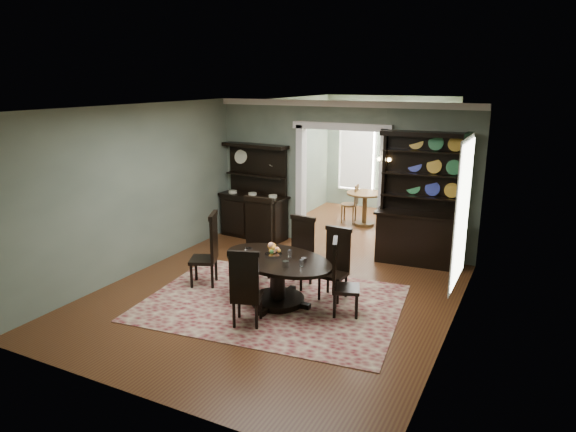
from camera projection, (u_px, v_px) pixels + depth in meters
name	position (u px, v px, depth m)	size (l,w,h in m)	color
room	(272.00, 202.00, 7.90)	(5.51, 6.01, 3.01)	#5A3417
parlor	(378.00, 158.00, 12.65)	(3.51, 3.50, 3.01)	#5A3417
doorway_trim	(341.00, 170.00, 10.44)	(2.08, 0.25, 2.57)	white
right_window	(463.00, 207.00, 7.49)	(0.15, 1.47, 2.12)	white
wall_sconce	(385.00, 161.00, 9.83)	(0.27, 0.21, 0.21)	gold
rug	(272.00, 302.00, 8.08)	(3.91, 2.85, 0.01)	maroon
dining_table	(278.00, 272.00, 7.94)	(2.13, 2.13, 0.75)	black
centerpiece	(273.00, 253.00, 7.94)	(1.33, 0.85, 0.22)	silver
chair_far_left	(256.00, 237.00, 8.88)	(0.56, 0.51, 1.45)	black
chair_far_mid	(300.00, 249.00, 8.67)	(0.47, 0.45, 1.19)	black
chair_far_right	(336.00, 261.00, 8.17)	(0.45, 0.43, 1.15)	black
chair_end_left	(209.00, 248.00, 8.63)	(0.60, 0.61, 1.27)	black
chair_end_right	(340.00, 276.00, 7.55)	(0.53, 0.54, 1.16)	black
chair_near	(246.00, 287.00, 7.15)	(0.54, 0.53, 1.17)	black
sideboard	(255.00, 205.00, 11.30)	(1.61, 0.69, 2.06)	black
welsh_dresser	(419.00, 217.00, 9.66)	(1.63, 0.70, 2.49)	black
parlor_table	(365.00, 204.00, 12.23)	(0.87, 0.87, 0.80)	#553718
parlor_chair_left	(352.00, 203.00, 12.46)	(0.41, 0.40, 0.94)	#553718
parlor_chair_right	(393.00, 205.00, 11.99)	(0.47, 0.46, 1.02)	#553718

